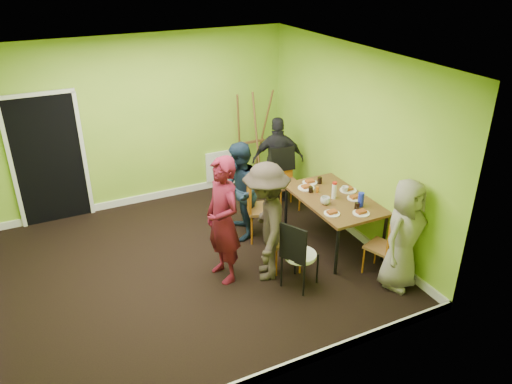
% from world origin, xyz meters
% --- Properties ---
extents(ground, '(5.00, 5.00, 0.00)m').
position_xyz_m(ground, '(0.00, 0.00, 0.00)').
color(ground, black).
rests_on(ground, ground).
extents(room_walls, '(5.04, 4.54, 2.82)m').
position_xyz_m(room_walls, '(-0.02, 0.04, 0.99)').
color(room_walls, '#83BA2F').
rests_on(room_walls, ground).
extents(dining_table, '(0.90, 1.50, 0.75)m').
position_xyz_m(dining_table, '(2.05, -0.32, 0.70)').
color(dining_table, black).
rests_on(dining_table, ground).
extents(chair_left_far, '(0.53, 0.53, 1.04)m').
position_xyz_m(chair_left_far, '(1.11, 0.31, 0.58)').
color(chair_left_far, '#C96B12').
rests_on(chair_left_far, ground).
extents(chair_left_near, '(0.47, 0.47, 0.93)m').
position_xyz_m(chair_left_near, '(1.05, -0.56, 0.53)').
color(chair_left_near, '#C96B12').
rests_on(chair_left_near, ground).
extents(chair_back_end, '(0.45, 0.52, 1.02)m').
position_xyz_m(chair_back_end, '(1.99, 1.10, 0.72)').
color(chair_back_end, '#C96B12').
rests_on(chair_back_end, ground).
extents(chair_front_end, '(0.46, 0.46, 0.87)m').
position_xyz_m(chair_front_end, '(2.23, -1.31, 0.49)').
color(chair_front_end, '#C96B12').
rests_on(chair_front_end, ground).
extents(chair_bentwood, '(0.51, 0.50, 0.96)m').
position_xyz_m(chair_bentwood, '(1.04, -1.03, 0.53)').
color(chair_bentwood, black).
rests_on(chair_bentwood, ground).
extents(easel, '(0.71, 0.67, 1.77)m').
position_xyz_m(easel, '(1.88, 2.02, 0.87)').
color(easel, brown).
rests_on(easel, ground).
extents(plate_near_left, '(0.25, 0.25, 0.01)m').
position_xyz_m(plate_near_left, '(1.85, 0.12, 0.76)').
color(plate_near_left, white).
rests_on(plate_near_left, dining_table).
extents(plate_near_right, '(0.22, 0.22, 0.01)m').
position_xyz_m(plate_near_right, '(1.75, -0.71, 0.76)').
color(plate_near_right, white).
rests_on(plate_near_right, dining_table).
extents(plate_far_back, '(0.23, 0.23, 0.01)m').
position_xyz_m(plate_far_back, '(2.00, 0.26, 0.76)').
color(plate_far_back, white).
rests_on(plate_far_back, dining_table).
extents(plate_far_front, '(0.23, 0.23, 0.01)m').
position_xyz_m(plate_far_front, '(2.11, -0.87, 0.76)').
color(plate_far_front, white).
rests_on(plate_far_front, dining_table).
extents(plate_wall_back, '(0.25, 0.25, 0.01)m').
position_xyz_m(plate_wall_back, '(2.36, -0.22, 0.76)').
color(plate_wall_back, white).
rests_on(plate_wall_back, dining_table).
extents(plate_wall_front, '(0.22, 0.22, 0.01)m').
position_xyz_m(plate_wall_front, '(2.29, -0.47, 0.76)').
color(plate_wall_front, white).
rests_on(plate_wall_front, dining_table).
extents(thermos, '(0.07, 0.07, 0.22)m').
position_xyz_m(thermos, '(2.03, -0.33, 0.86)').
color(thermos, white).
rests_on(thermos, dining_table).
extents(blue_bottle, '(0.08, 0.08, 0.20)m').
position_xyz_m(blue_bottle, '(2.23, -0.70, 0.85)').
color(blue_bottle, '#1B2ACF').
rests_on(blue_bottle, dining_table).
extents(orange_bottle, '(0.04, 0.04, 0.09)m').
position_xyz_m(orange_bottle, '(1.92, -0.07, 0.79)').
color(orange_bottle, '#C96B12').
rests_on(orange_bottle, dining_table).
extents(glass_mid, '(0.07, 0.07, 0.09)m').
position_xyz_m(glass_mid, '(1.84, -0.02, 0.79)').
color(glass_mid, black).
rests_on(glass_mid, dining_table).
extents(glass_back, '(0.07, 0.07, 0.10)m').
position_xyz_m(glass_back, '(2.12, 0.18, 0.80)').
color(glass_back, black).
rests_on(glass_back, dining_table).
extents(glass_front, '(0.07, 0.07, 0.10)m').
position_xyz_m(glass_front, '(2.13, -0.75, 0.80)').
color(glass_front, black).
rests_on(glass_front, dining_table).
extents(cup_a, '(0.13, 0.13, 0.11)m').
position_xyz_m(cup_a, '(1.82, -0.43, 0.80)').
color(cup_a, white).
rests_on(cup_a, dining_table).
extents(cup_b, '(0.10, 0.10, 0.09)m').
position_xyz_m(cup_b, '(2.28, -0.24, 0.80)').
color(cup_b, white).
rests_on(cup_b, dining_table).
extents(person_standing, '(0.49, 0.67, 1.71)m').
position_xyz_m(person_standing, '(0.30, -0.41, 0.86)').
color(person_standing, '#590F1F').
rests_on(person_standing, ground).
extents(person_left_far, '(0.73, 0.84, 1.49)m').
position_xyz_m(person_left_far, '(0.92, 0.46, 0.74)').
color(person_left_far, '#162638').
rests_on(person_left_far, ground).
extents(person_left_near, '(0.97, 1.20, 1.61)m').
position_xyz_m(person_left_near, '(0.81, -0.62, 0.81)').
color(person_left_near, '#312920').
rests_on(person_left_near, ground).
extents(person_back_end, '(0.94, 0.66, 1.48)m').
position_xyz_m(person_back_end, '(2.00, 1.29, 0.74)').
color(person_back_end, black).
rests_on(person_back_end, ground).
extents(person_front_end, '(0.84, 0.67, 1.48)m').
position_xyz_m(person_front_end, '(2.27, -1.54, 0.74)').
color(person_front_end, gray).
rests_on(person_front_end, ground).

